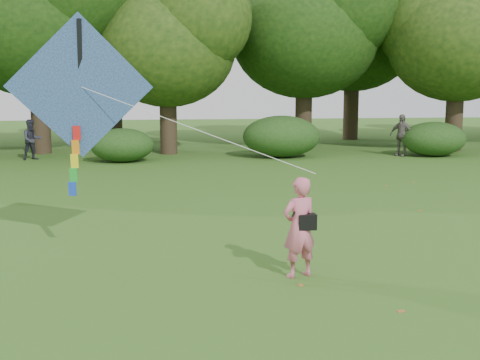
{
  "coord_description": "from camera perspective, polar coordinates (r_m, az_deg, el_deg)",
  "views": [
    {
      "loc": [
        -2.43,
        -8.57,
        3.16
      ],
      "look_at": [
        -1.01,
        2.0,
        1.5
      ],
      "focal_mm": 45.0,
      "sensor_mm": 36.0,
      "label": 1
    }
  ],
  "objects": [
    {
      "name": "bystander_right",
      "position": [
        28.51,
        15.04,
        4.13
      ],
      "size": [
        1.11,
        1.14,
        1.91
      ],
      "primitive_type": "imported",
      "rotation": [
        0.0,
        0.0,
        -0.82
      ],
      "color": "#685F5C",
      "rests_on": "ground"
    },
    {
      "name": "flying_kite",
      "position": [
        11.38,
        -14.88,
        8.35
      ],
      "size": [
        5.24,
        2.1,
        3.32
      ],
      "color": "#2970B4",
      "rests_on": "ground"
    },
    {
      "name": "bystander_left",
      "position": [
        27.61,
        -19.13,
        3.63
      ],
      "size": [
        1.06,
        0.98,
        1.75
      ],
      "primitive_type": "imported",
      "rotation": [
        0.0,
        0.0,
        0.47
      ],
      "color": "#292A37",
      "rests_on": "ground"
    },
    {
      "name": "crossbody_bag",
      "position": [
        10.03,
        6.33,
        -3.89
      ],
      "size": [
        0.43,
        0.2,
        0.69
      ],
      "color": "black",
      "rests_on": "ground"
    },
    {
      "name": "ground",
      "position": [
        9.45,
        7.85,
        -10.78
      ],
      "size": [
        100.0,
        100.0,
        0.0
      ],
      "primitive_type": "plane",
      "color": "#265114",
      "rests_on": "ground"
    },
    {
      "name": "fallen_leaves",
      "position": [
        12.43,
        10.29,
        -6.0
      ],
      "size": [
        10.76,
        15.41,
        0.01
      ],
      "color": "#935C28",
      "rests_on": "ground"
    },
    {
      "name": "tree_line",
      "position": [
        31.81,
        -0.22,
        13.27
      ],
      "size": [
        54.7,
        15.3,
        9.48
      ],
      "color": "#3A2D1E",
      "rests_on": "ground"
    },
    {
      "name": "man_kite_flyer",
      "position": [
        10.05,
        5.64,
        -4.5
      ],
      "size": [
        0.72,
        0.59,
        1.69
      ],
      "primitive_type": "imported",
      "rotation": [
        0.0,
        0.0,
        3.48
      ],
      "color": "#D7657F",
      "rests_on": "ground"
    },
    {
      "name": "shrub_band",
      "position": [
        26.33,
        -3.9,
        3.82
      ],
      "size": [
        39.15,
        3.22,
        1.88
      ],
      "color": "#264919",
      "rests_on": "ground"
    }
  ]
}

